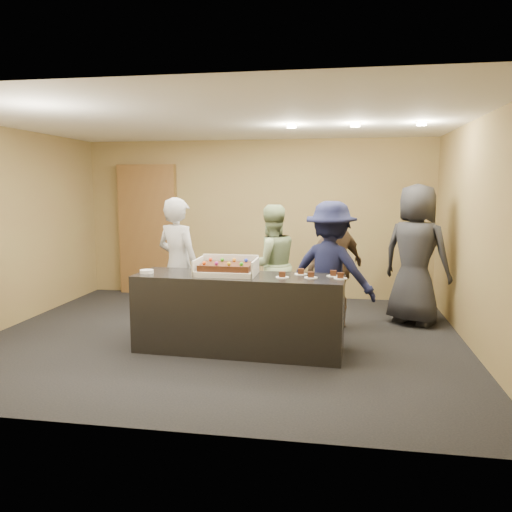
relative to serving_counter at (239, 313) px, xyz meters
name	(u,v)px	position (x,y,z in m)	size (l,w,h in m)	color
room	(223,232)	(-0.30, 0.50, 0.90)	(6.04, 6.00, 2.70)	black
serving_counter	(239,313)	(0.00, 0.00, 0.00)	(2.40, 0.70, 0.90)	black
storage_cabinet	(148,230)	(-2.23, 2.91, 0.70)	(1.04, 0.15, 2.29)	brown
cake_box	(227,270)	(-0.14, 0.03, 0.50)	(0.69, 0.48, 0.20)	white
sheet_cake	(226,266)	(-0.14, 0.00, 0.55)	(0.59, 0.41, 0.11)	#3E1E0E
plate_stack	(147,271)	(-1.09, -0.05, 0.47)	(0.16, 0.16, 0.04)	white
slice_a	(282,275)	(0.51, -0.08, 0.47)	(0.15, 0.15, 0.07)	white
slice_b	(301,272)	(0.70, 0.16, 0.47)	(0.15, 0.15, 0.07)	white
slice_c	(311,276)	(0.83, -0.04, 0.47)	(0.15, 0.15, 0.07)	white
slice_d	(333,274)	(1.08, 0.10, 0.47)	(0.15, 0.15, 0.07)	white
slice_e	(340,277)	(1.15, -0.03, 0.47)	(0.15, 0.15, 0.07)	white
person_server_grey	(178,266)	(-0.93, 0.63, 0.44)	(0.65, 0.42, 1.77)	#ACADB1
person_sage_man	(271,265)	(0.21, 1.19, 0.38)	(0.81, 0.63, 1.67)	#90A575
person_navy_man	(330,272)	(1.04, 0.58, 0.42)	(1.12, 0.65, 1.74)	#14173A
person_brown_extra	(335,267)	(1.09, 1.17, 0.39)	(0.99, 0.41, 1.68)	brown
person_dark_suit	(416,255)	(2.19, 1.56, 0.53)	(0.95, 0.62, 1.95)	#242429
ceiling_spotlights	(355,125)	(1.30, 1.00, 2.22)	(1.72, 0.12, 0.03)	#FFEAC6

